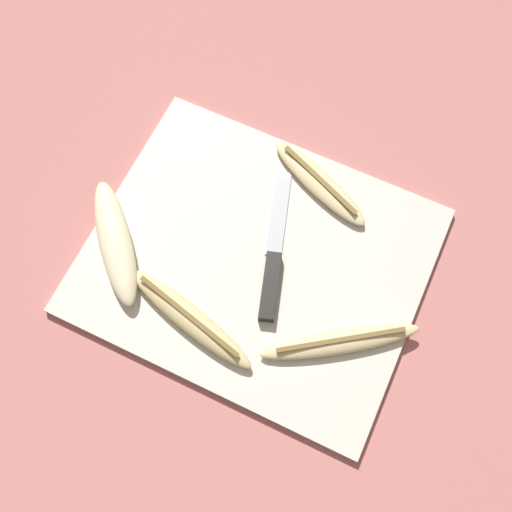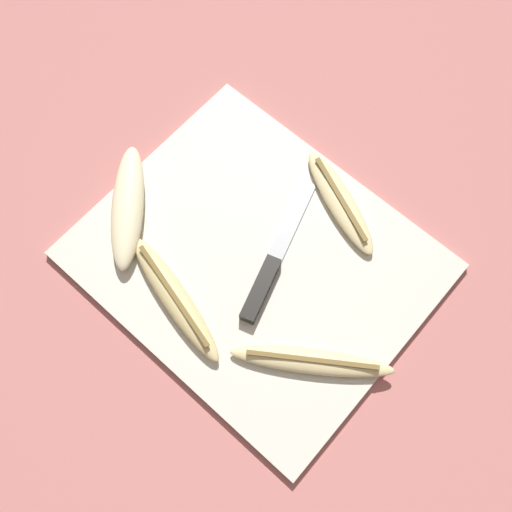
% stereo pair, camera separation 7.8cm
% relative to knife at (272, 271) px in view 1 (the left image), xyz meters
% --- Properties ---
extents(ground_plane, '(4.00, 4.00, 0.00)m').
position_rel_knife_xyz_m(ground_plane, '(-0.03, 0.01, -0.02)').
color(ground_plane, '#B76B66').
extents(cutting_board, '(0.44, 0.36, 0.01)m').
position_rel_knife_xyz_m(cutting_board, '(-0.03, 0.01, -0.01)').
color(cutting_board, beige).
rests_on(cutting_board, ground_plane).
extents(knife, '(0.09, 0.21, 0.02)m').
position_rel_knife_xyz_m(knife, '(0.00, 0.00, 0.00)').
color(knife, black).
rests_on(knife, cutting_board).
extents(banana_ripe_center, '(0.17, 0.10, 0.02)m').
position_rel_knife_xyz_m(banana_ripe_center, '(0.01, 0.14, 0.00)').
color(banana_ripe_center, beige).
rests_on(banana_ripe_center, cutting_board).
extents(banana_pale_long, '(0.15, 0.17, 0.03)m').
position_rel_knife_xyz_m(banana_pale_long, '(-0.20, -0.05, 0.01)').
color(banana_pale_long, beige).
rests_on(banana_pale_long, cutting_board).
extents(banana_spotted_left, '(0.20, 0.08, 0.02)m').
position_rel_knife_xyz_m(banana_spotted_left, '(-0.07, -0.10, 0.00)').
color(banana_spotted_left, '#DBC684').
rests_on(banana_spotted_left, cutting_board).
extents(banana_mellow_near, '(0.19, 0.14, 0.02)m').
position_rel_knife_xyz_m(banana_mellow_near, '(0.12, -0.05, 0.00)').
color(banana_mellow_near, beige).
rests_on(banana_mellow_near, cutting_board).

